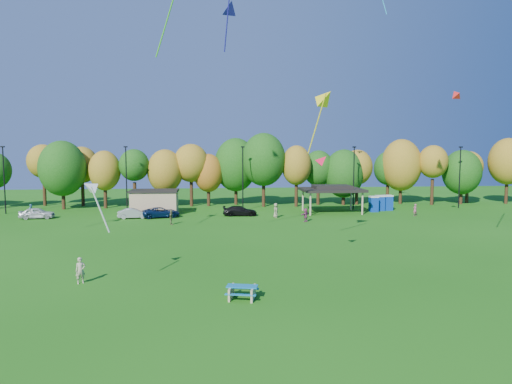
{
  "coord_description": "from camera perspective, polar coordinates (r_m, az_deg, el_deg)",
  "views": [
    {
      "loc": [
        -2.3,
        -23.78,
        8.47
      ],
      "look_at": [
        0.58,
        6.0,
        5.75
      ],
      "focal_mm": 32.0,
      "sensor_mm": 36.0,
      "label": 1
    }
  ],
  "objects": [
    {
      "name": "kite_flyer",
      "position": [
        31.57,
        -21.09,
        -9.14
      ],
      "size": [
        0.73,
        0.63,
        1.69
      ],
      "primitive_type": "imported",
      "rotation": [
        0.0,
        0.0,
        0.46
      ],
      "color": "tan",
      "rests_on": "ground"
    },
    {
      "name": "kite_3",
      "position": [
        39.76,
        -3.28,
        22.08
      ],
      "size": [
        1.72,
        2.89,
        4.58
      ],
      "color": "navy"
    },
    {
      "name": "far_person_0",
      "position": [
        54.76,
        6.22,
        -2.87
      ],
      "size": [
        1.44,
        1.4,
        1.64
      ],
      "primitive_type": "imported",
      "rotation": [
        0.0,
        0.0,
        3.9
      ],
      "color": "#953E6C",
      "rests_on": "ground"
    },
    {
      "name": "porta_potties",
      "position": [
        66.65,
        15.31,
        -1.35
      ],
      "size": [
        3.75,
        2.46,
        2.18
      ],
      "color": "#0B3598",
      "rests_on": "ground"
    },
    {
      "name": "tree_line",
      "position": [
        69.35,
        -4.47,
        3.06
      ],
      "size": [
        93.57,
        10.55,
        11.15
      ],
      "color": "black",
      "rests_on": "ground"
    },
    {
      "name": "utility_building",
      "position": [
        62.63,
        -12.55,
        -1.2
      ],
      "size": [
        6.3,
        4.3,
        3.25
      ],
      "color": "tan",
      "rests_on": "ground"
    },
    {
      "name": "ground",
      "position": [
        25.34,
        -0.0,
        -14.33
      ],
      "size": [
        160.0,
        160.0,
        0.0
      ],
      "primitive_type": "plane",
      "color": "#19600F",
      "rests_on": "ground"
    },
    {
      "name": "pavilion",
      "position": [
        63.14,
        9.46,
        0.35
      ],
      "size": [
        8.2,
        6.2,
        3.77
      ],
      "color": "tan",
      "rests_on": "ground"
    },
    {
      "name": "far_person_4",
      "position": [
        62.87,
        19.26,
        -2.13
      ],
      "size": [
        0.66,
        0.53,
        1.57
      ],
      "primitive_type": "imported",
      "rotation": [
        0.0,
        0.0,
        3.43
      ],
      "color": "#A24C68",
      "rests_on": "ground"
    },
    {
      "name": "far_person_3",
      "position": [
        53.23,
        -10.56,
        -3.14
      ],
      "size": [
        0.55,
        1.04,
        1.68
      ],
      "primitive_type": "imported",
      "rotation": [
        0.0,
        0.0,
        1.42
      ],
      "color": "olive",
      "rests_on": "ground"
    },
    {
      "name": "kite_13",
      "position": [
        55.63,
        23.68,
        11.15
      ],
      "size": [
        1.17,
        1.53,
        1.48
      ],
      "color": "red"
    },
    {
      "name": "car_a",
      "position": [
        63.19,
        -25.69,
        -2.39
      ],
      "size": [
        4.28,
        2.08,
        1.41
      ],
      "primitive_type": "imported",
      "rotation": [
        0.0,
        0.0,
        1.68
      ],
      "color": "silver",
      "rests_on": "ground"
    },
    {
      "name": "car_b",
      "position": [
        59.18,
        -15.06,
        -2.6
      ],
      "size": [
        4.01,
        1.84,
        1.27
      ],
      "primitive_type": "imported",
      "rotation": [
        0.0,
        0.0,
        1.7
      ],
      "color": "#9B9CA1",
      "rests_on": "ground"
    },
    {
      "name": "car_c",
      "position": [
        59.17,
        -11.78,
        -2.51
      ],
      "size": [
        5.1,
        3.21,
        1.31
      ],
      "primitive_type": "imported",
      "rotation": [
        0.0,
        0.0,
        1.8
      ],
      "color": "#0B1F45",
      "rests_on": "ground"
    },
    {
      "name": "far_person_1",
      "position": [
        57.78,
        2.48,
        -2.32
      ],
      "size": [
        0.96,
        1.08,
        1.86
      ],
      "primitive_type": "imported",
      "rotation": [
        0.0,
        0.0,
        1.06
      ],
      "color": "#939064",
      "rests_on": "ground"
    },
    {
      "name": "kite_10",
      "position": [
        38.89,
        8.65,
        11.56
      ],
      "size": [
        2.86,
        3.21,
        5.69
      ],
      "color": "yellow"
    },
    {
      "name": "kite_14",
      "position": [
        32.98,
        8.32,
        3.97
      ],
      "size": [
        1.17,
        0.92,
        1.09
      ],
      "color": "red"
    },
    {
      "name": "picnic_table",
      "position": [
        26.72,
        -1.74,
        -12.29
      ],
      "size": [
        2.05,
        1.83,
        0.77
      ],
      "rotation": [
        0.0,
        0.0,
        -0.23
      ],
      "color": "tan",
      "rests_on": "ground"
    },
    {
      "name": "car_d",
      "position": [
        59.56,
        -2.02,
        -2.37
      ],
      "size": [
        4.52,
        2.06,
        1.28
      ],
      "primitive_type": "imported",
      "rotation": [
        0.0,
        0.0,
        1.51
      ],
      "color": "black",
      "rests_on": "ground"
    },
    {
      "name": "kite_2",
      "position": [
        29.16,
        -20.06,
        0.49
      ],
      "size": [
        1.91,
        1.56,
        3.34
      ],
      "color": "silver"
    },
    {
      "name": "lamp_posts",
      "position": [
        64.02,
        -1.66,
        1.99
      ],
      "size": [
        64.5,
        0.25,
        9.09
      ],
      "color": "black",
      "rests_on": "ground"
    },
    {
      "name": "far_person_2",
      "position": [
        65.59,
        -26.28,
        -2.07
      ],
      "size": [
        0.8,
        0.92,
        1.61
      ],
      "primitive_type": "imported",
      "rotation": [
        0.0,
        0.0,
        1.29
      ],
      "color": "#4F93AF",
      "rests_on": "ground"
    }
  ]
}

